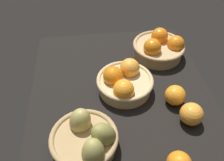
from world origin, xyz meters
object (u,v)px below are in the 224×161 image
object	(u,v)px
basket_near_right_pears	(87,139)
loose_orange_front_gap	(175,95)
basket_far_left	(159,47)
basket_center	(124,82)
loose_orange_side_gap	(191,114)

from	to	relation	value
basket_near_right_pears	loose_orange_front_gap	size ratio (longest dim) A/B	3.02
loose_orange_front_gap	basket_far_left	bearing A→B (deg)	176.11
loose_orange_front_gap	basket_near_right_pears	bearing A→B (deg)	-65.81
basket_center	basket_far_left	world-z (taller)	basket_far_left
basket_far_left	loose_orange_front_gap	distance (cm)	29.30
basket_near_right_pears	loose_orange_side_gap	world-z (taller)	basket_near_right_pears
basket_far_left	loose_orange_side_gap	distance (cm)	38.52
basket_far_left	loose_orange_side_gap	xyz separation A→B (cm)	(38.51, 0.72, -0.59)
basket_near_right_pears	loose_orange_side_gap	distance (cm)	36.78
loose_orange_front_gap	loose_orange_side_gap	world-z (taller)	loose_orange_side_gap
loose_orange_side_gap	basket_near_right_pears	bearing A→B (deg)	-80.91
loose_orange_front_gap	loose_orange_side_gap	xyz separation A→B (cm)	(9.29, 2.70, 0.18)
basket_near_right_pears	basket_far_left	size ratio (longest dim) A/B	0.99
basket_center	loose_orange_front_gap	world-z (taller)	basket_center
basket_far_left	loose_orange_front_gap	xyz separation A→B (cm)	(29.22, -1.99, -0.77)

